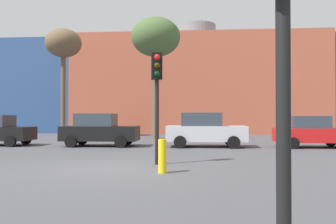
% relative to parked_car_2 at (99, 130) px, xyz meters
% --- Properties ---
extents(ground_plane, '(200.00, 200.00, 0.00)m').
position_rel_parked_car_2_xyz_m(ground_plane, '(2.46, -7.89, -0.88)').
color(ground_plane, '#47474C').
extents(building_backdrop, '(42.63, 11.94, 11.59)m').
position_rel_parked_car_2_xyz_m(building_backdrop, '(5.50, 19.26, 3.91)').
color(building_backdrop, '#B2563D').
rests_on(building_backdrop, ground_plane).
extents(parked_car_2, '(4.10, 2.01, 1.77)m').
position_rel_parked_car_2_xyz_m(parked_car_2, '(0.00, 0.00, 0.00)').
color(parked_car_2, black).
rests_on(parked_car_2, ground_plane).
extents(parked_car_3, '(4.19, 2.05, 1.82)m').
position_rel_parked_car_2_xyz_m(parked_car_3, '(5.72, -0.00, 0.02)').
color(parked_car_3, silver).
rests_on(parked_car_3, ground_plane).
extents(parked_car_4, '(3.80, 1.87, 1.65)m').
position_rel_parked_car_2_xyz_m(parked_car_4, '(11.24, -0.00, -0.06)').
color(parked_car_4, red).
rests_on(parked_car_4, ground_plane).
extents(traffic_light_island, '(0.40, 0.39, 3.76)m').
position_rel_parked_car_2_xyz_m(traffic_light_island, '(3.91, -6.95, 1.88)').
color(traffic_light_island, black).
rests_on(traffic_light_island, ground_plane).
extents(bare_tree_0, '(2.82, 2.82, 8.54)m').
position_rel_parked_car_2_xyz_m(bare_tree_0, '(-5.12, 7.91, 6.34)').
color(bare_tree_0, brown).
rests_on(bare_tree_0, ground_plane).
extents(bare_tree_1, '(3.55, 3.55, 8.81)m').
position_rel_parked_car_2_xyz_m(bare_tree_1, '(2.39, 6.29, 6.33)').
color(bare_tree_1, brown).
rests_on(bare_tree_1, ground_plane).
extents(bollard_yellow_0, '(0.24, 0.24, 0.96)m').
position_rel_parked_car_2_xyz_m(bollard_yellow_0, '(4.26, -8.65, -0.40)').
color(bollard_yellow_0, yellow).
rests_on(bollard_yellow_0, ground_plane).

